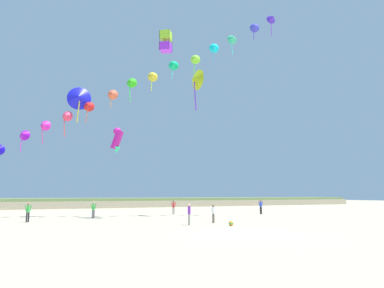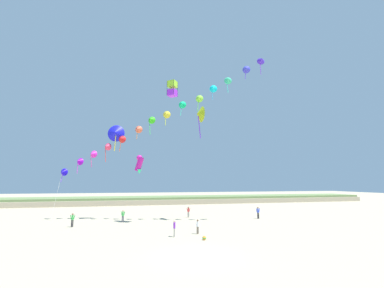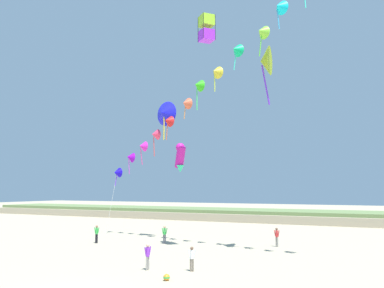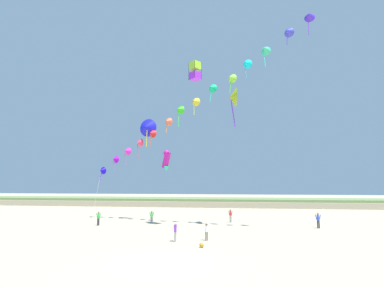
{
  "view_description": "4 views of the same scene",
  "coord_description": "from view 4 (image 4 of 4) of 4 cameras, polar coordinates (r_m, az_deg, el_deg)",
  "views": [
    {
      "loc": [
        -11.96,
        -17.16,
        2.28
      ],
      "look_at": [
        1.62,
        10.55,
        6.88
      ],
      "focal_mm": 32.0,
      "sensor_mm": 36.0,
      "label": 1
    },
    {
      "loc": [
        -4.87,
        -19.16,
        5.34
      ],
      "look_at": [
        1.86,
        8.85,
        9.66
      ],
      "focal_mm": 24.0,
      "sensor_mm": 36.0,
      "label": 2
    },
    {
      "loc": [
        13.62,
        -14.92,
        5.0
      ],
      "look_at": [
        1.62,
        9.05,
        7.97
      ],
      "focal_mm": 38.0,
      "sensor_mm": 36.0,
      "label": 3
    },
    {
      "loc": [
        4.84,
        -19.19,
        4.98
      ],
      "look_at": [
        0.59,
        10.2,
        8.9
      ],
      "focal_mm": 28.0,
      "sensor_mm": 36.0,
      "label": 4
    }
  ],
  "objects": [
    {
      "name": "beach_ball",
      "position": [
        24.76,
        1.84,
        -18.69
      ],
      "size": [
        0.36,
        0.36,
        0.36
      ],
      "color": "orange",
      "rests_on": "ground"
    },
    {
      "name": "large_kite_low_lead",
      "position": [
        36.15,
        0.59,
        13.72
      ],
      "size": [
        1.53,
        1.53,
        2.13
      ],
      "color": "#A32AF1"
    },
    {
      "name": "large_kite_outer_drift",
      "position": [
        37.52,
        -4.9,
        -2.96
      ],
      "size": [
        1.55,
        1.46,
        2.64
      ],
      "color": "#D41A9D"
    },
    {
      "name": "large_kite_high_solo",
      "position": [
        36.7,
        7.78,
        8.76
      ],
      "size": [
        1.06,
        2.44,
        4.77
      ],
      "color": "#A5C018"
    },
    {
      "name": "person_far_center",
      "position": [
        27.44,
        2.78,
        -16.15
      ],
      "size": [
        0.51,
        0.23,
        1.48
      ],
      "color": "#726656",
      "rests_on": "ground"
    },
    {
      "name": "person_near_right",
      "position": [
        38.73,
        -7.7,
        -13.43
      ],
      "size": [
        0.58,
        0.22,
        1.63
      ],
      "color": "#474C56",
      "rests_on": "ground"
    },
    {
      "name": "ground_plane",
      "position": [
        20.41,
        -6.18,
        -21.59
      ],
      "size": [
        240.0,
        240.0,
        0.0
      ],
      "primitive_type": "plane",
      "color": "tan"
    },
    {
      "name": "large_kite_mid_trail",
      "position": [
        42.01,
        -8.59,
        3.16
      ],
      "size": [
        2.65,
        1.34,
        4.04
      ],
      "color": "#1A1BEC"
    },
    {
      "name": "person_far_left",
      "position": [
        37.32,
        22.89,
        -13.06
      ],
      "size": [
        0.61,
        0.23,
        1.72
      ],
      "color": "black",
      "rests_on": "ground"
    },
    {
      "name": "person_near_left",
      "position": [
        38.48,
        -17.39,
        -13.19
      ],
      "size": [
        0.58,
        0.22,
        1.64
      ],
      "color": "black",
      "rests_on": "ground"
    },
    {
      "name": "person_mid_center",
      "position": [
        39.99,
        7.34,
        -13.25
      ],
      "size": [
        0.56,
        0.26,
        1.63
      ],
      "color": "gray",
      "rests_on": "ground"
    },
    {
      "name": "dune_ridge",
      "position": [
        68.24,
        4.23,
        -10.97
      ],
      "size": [
        120.0,
        11.61,
        1.7
      ],
      "color": "tan",
      "rests_on": "ground"
    },
    {
      "name": "person_far_right",
      "position": [
        26.95,
        -3.2,
        -16.13
      ],
      "size": [
        0.22,
        0.57,
        1.62
      ],
      "color": "gray",
      "rests_on": "ground"
    },
    {
      "name": "kite_banner_string",
      "position": [
        38.39,
        -0.64,
        7.31
      ],
      "size": [
        29.33,
        10.93,
        23.53
      ],
      "color": "#170BD4"
    }
  ]
}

